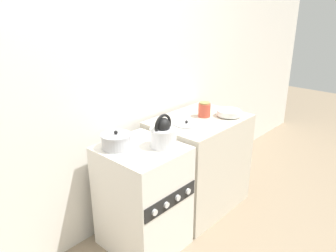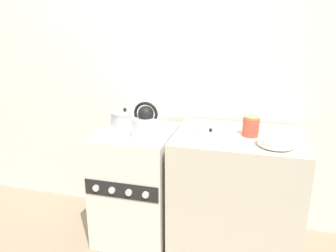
{
  "view_description": "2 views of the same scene",
  "coord_description": "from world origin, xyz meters",
  "px_view_note": "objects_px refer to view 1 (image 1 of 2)",
  "views": [
    {
      "loc": [
        -1.46,
        -1.31,
        1.82
      ],
      "look_at": [
        0.28,
        0.28,
        0.93
      ],
      "focal_mm": 35.0,
      "sensor_mm": 36.0,
      "label": 1
    },
    {
      "loc": [
        0.79,
        -1.79,
        1.58
      ],
      "look_at": [
        0.24,
        0.32,
        0.89
      ],
      "focal_mm": 35.0,
      "sensor_mm": 36.0,
      "label": 2
    }
  ],
  "objects_px": {
    "cooking_pot": "(116,141)",
    "enamel_bowl": "(229,113)",
    "stove": "(143,197)",
    "kettle": "(163,134)",
    "loose_pot_lid": "(186,124)",
    "storage_jar": "(204,110)"
  },
  "relations": [
    {
      "from": "cooking_pot",
      "to": "enamel_bowl",
      "type": "distance_m",
      "value": 1.11
    },
    {
      "from": "enamel_bowl",
      "to": "stove",
      "type": "bearing_deg",
      "value": 172.29
    },
    {
      "from": "stove",
      "to": "cooking_pot",
      "type": "xyz_separation_m",
      "value": [
        -0.12,
        0.13,
        0.47
      ]
    },
    {
      "from": "kettle",
      "to": "loose_pot_lid",
      "type": "bearing_deg",
      "value": 16.58
    },
    {
      "from": "kettle",
      "to": "storage_jar",
      "type": "relative_size",
      "value": 1.88
    },
    {
      "from": "storage_jar",
      "to": "loose_pot_lid",
      "type": "xyz_separation_m",
      "value": [
        -0.26,
        -0.01,
        -0.06
      ]
    },
    {
      "from": "cooking_pot",
      "to": "loose_pot_lid",
      "type": "relative_size",
      "value": 0.98
    },
    {
      "from": "kettle",
      "to": "cooking_pot",
      "type": "height_order",
      "value": "kettle"
    },
    {
      "from": "loose_pot_lid",
      "to": "kettle",
      "type": "bearing_deg",
      "value": -163.42
    },
    {
      "from": "enamel_bowl",
      "to": "loose_pot_lid",
      "type": "xyz_separation_m",
      "value": [
        -0.42,
        0.15,
        -0.03
      ]
    },
    {
      "from": "stove",
      "to": "kettle",
      "type": "bearing_deg",
      "value": -39.94
    },
    {
      "from": "cooking_pot",
      "to": "loose_pot_lid",
      "type": "distance_m",
      "value": 0.67
    },
    {
      "from": "kettle",
      "to": "loose_pot_lid",
      "type": "xyz_separation_m",
      "value": [
        0.42,
        0.12,
        -0.06
      ]
    },
    {
      "from": "stove",
      "to": "kettle",
      "type": "relative_size",
      "value": 3.39
    },
    {
      "from": "enamel_bowl",
      "to": "storage_jar",
      "type": "xyz_separation_m",
      "value": [
        -0.15,
        0.16,
        0.03
      ]
    },
    {
      "from": "kettle",
      "to": "cooking_pot",
      "type": "relative_size",
      "value": 1.14
    },
    {
      "from": "cooking_pot",
      "to": "storage_jar",
      "type": "bearing_deg",
      "value": -6.13
    },
    {
      "from": "enamel_bowl",
      "to": "storage_jar",
      "type": "relative_size",
      "value": 1.64
    },
    {
      "from": "storage_jar",
      "to": "kettle",
      "type": "bearing_deg",
      "value": -168.87
    },
    {
      "from": "kettle",
      "to": "enamel_bowl",
      "type": "xyz_separation_m",
      "value": [
        0.83,
        -0.03,
        -0.03
      ]
    },
    {
      "from": "stove",
      "to": "storage_jar",
      "type": "relative_size",
      "value": 6.37
    },
    {
      "from": "stove",
      "to": "kettle",
      "type": "xyz_separation_m",
      "value": [
        0.12,
        -0.1,
        0.51
      ]
    }
  ]
}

